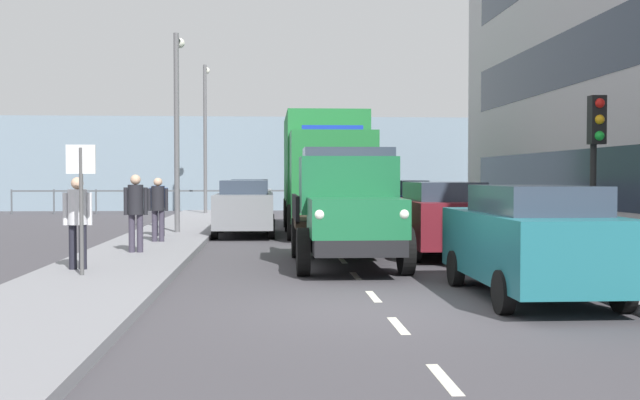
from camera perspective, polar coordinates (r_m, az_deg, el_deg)
ground_plane at (r=20.58m, az=0.72°, el=-3.39°), size 80.00×80.00×0.00m
sidewalk_left at (r=21.42m, az=13.05°, el=-3.03°), size 2.52×36.26×0.15m
sidewalk_right at (r=20.73m, az=-12.02°, el=-3.18°), size 2.52×36.26×0.15m
road_centreline_markings at (r=19.92m, az=0.87°, el=-3.55°), size 0.12×32.37×0.01m
sea_horizon at (r=41.60m, az=-1.54°, el=2.69°), size 80.00×0.80×5.00m
seawall_railing at (r=38.01m, az=-1.33°, el=0.39°), size 28.08×0.08×1.20m
truck_vintage_green at (r=15.68m, az=2.07°, el=-0.71°), size 2.17×5.64×2.43m
lorry_cargo_green at (r=24.94m, az=0.38°, el=2.30°), size 2.58×8.20×3.87m
car_teal_kerbside_near at (r=12.16m, az=15.33°, el=-2.84°), size 1.83×4.32×1.72m
car_maroon_kerbside_1 at (r=18.08m, az=8.93°, el=-1.29°), size 1.87×4.29×1.72m
car_navy_kerbside_2 at (r=24.17m, az=5.71°, el=-0.49°), size 1.89×4.24×1.72m
car_grey_oppositeside_0 at (r=24.10m, az=-5.58°, el=-0.50°), size 1.84×4.54×1.72m
car_white_oppositeside_1 at (r=30.59m, az=-5.19°, el=-0.01°), size 1.80×4.06×1.72m
pedestrian_with_bag at (r=14.79m, az=-17.47°, el=-1.08°), size 0.53×0.34×1.69m
pedestrian_in_dark_coat at (r=17.72m, az=-13.46°, el=-0.47°), size 0.53×0.34×1.74m
pedestrian_couple_a at (r=20.49m, az=-11.88°, el=-0.30°), size 0.53×0.34×1.66m
pedestrian_strolling at (r=22.33m, az=-11.83°, el=-0.15°), size 0.53×0.34×1.65m
traffic_light_near at (r=15.27m, az=19.70°, el=3.98°), size 0.28×0.41×3.20m
lamp_post_promenade at (r=24.02m, az=-10.50°, el=6.33°), size 0.32×1.14×6.02m
lamp_post_far at (r=35.88m, az=-8.46°, el=5.46°), size 0.32×1.14×6.77m
street_sign at (r=13.90m, az=-17.23°, el=0.97°), size 0.50×0.07×2.25m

